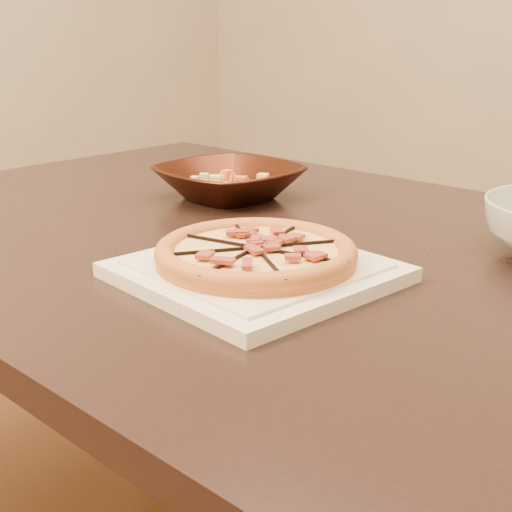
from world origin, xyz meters
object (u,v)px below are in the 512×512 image
(dining_table, at_px, (272,292))
(pizza, at_px, (256,253))
(bronze_bowl, at_px, (229,182))
(plate, at_px, (256,271))

(dining_table, bearing_deg, pizza, -60.41)
(pizza, bearing_deg, dining_table, 119.59)
(dining_table, height_order, bronze_bowl, bronze_bowl)
(dining_table, height_order, pizza, pizza)
(dining_table, xyz_separation_m, pizza, (0.10, -0.17, 0.13))
(dining_table, distance_m, plate, 0.22)
(dining_table, relative_size, pizza, 6.43)
(pizza, distance_m, bronze_bowl, 0.43)
(pizza, height_order, bronze_bowl, bronze_bowl)
(bronze_bowl, bearing_deg, plate, -46.58)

